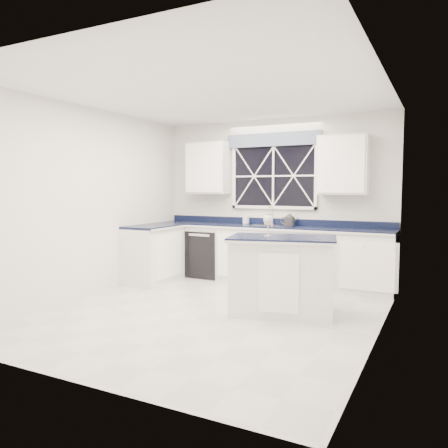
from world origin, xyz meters
The scene contains 13 objects.
ground centered at (0.00, 0.00, 0.00)m, with size 4.50×4.50×0.00m, color beige.
back_wall centered at (0.00, 2.25, 1.35)m, with size 4.00×0.10×2.70m, color silver.
base_cabinets centered at (-0.33, 1.78, 0.45)m, with size 3.99×1.60×0.90m.
countertop centered at (0.00, 1.95, 0.92)m, with size 3.98×0.64×0.04m, color black.
dishwasher centered at (-1.10, 1.95, 0.41)m, with size 0.60×0.58×0.82m, color black.
window centered at (0.00, 2.20, 1.83)m, with size 1.65×0.09×1.26m.
upper_cabinets centered at (0.00, 2.08, 1.90)m, with size 3.10×0.34×0.90m.
faucet centered at (0.00, 2.14, 1.10)m, with size 0.05×0.20×0.30m.
island centered at (0.82, 0.35, 0.48)m, with size 1.43×1.05×0.96m.
rug centered at (0.53, 1.35, 0.01)m, with size 1.23×0.78×0.02m.
kettle centered at (0.34, 2.06, 1.03)m, with size 0.29×0.19×0.21m.
wine_glass centered at (0.64, 0.32, 1.15)m, with size 0.12×0.12×0.28m.
soap_bottle centered at (-0.47, 2.16, 1.03)m, with size 0.08×0.09×0.19m, color silver.
Camera 1 is at (2.58, -4.71, 1.55)m, focal length 35.00 mm.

